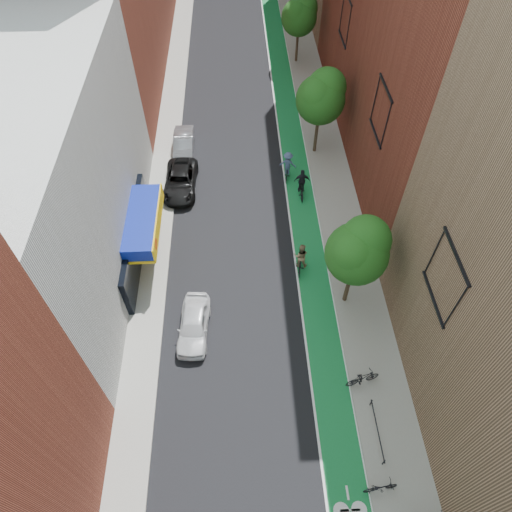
{
  "coord_description": "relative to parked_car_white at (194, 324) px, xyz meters",
  "views": [
    {
      "loc": [
        -0.34,
        -4.77,
        22.67
      ],
      "look_at": [
        0.47,
        12.43,
        1.5
      ],
      "focal_mm": 32.0,
      "sensor_mm": 36.0,
      "label": 1
    }
  ],
  "objects": [
    {
      "name": "tree_near",
      "position": [
        8.82,
        1.66,
        3.97
      ],
      "size": [
        3.4,
        3.36,
        6.42
      ],
      "color": "#332619",
      "rests_on": "ground"
    },
    {
      "name": "parked_car_black",
      "position": [
        -1.42,
        11.95,
        -0.02
      ],
      "size": [
        2.41,
        4.93,
        1.35
      ],
      "primitive_type": "imported",
      "rotation": [
        0.0,
        0.0,
        -0.04
      ],
      "color": "black",
      "rests_on": "ground"
    },
    {
      "name": "tree_mid",
      "position": [
        8.82,
        15.66,
        4.2
      ],
      "size": [
        3.55,
        3.53,
        6.74
      ],
      "color": "#332619",
      "rests_on": "ground"
    },
    {
      "name": "cyclist_lane_far",
      "position": [
        6.38,
        12.76,
        0.36
      ],
      "size": [
        1.34,
        1.6,
        2.22
      ],
      "rotation": [
        0.0,
        0.0,
        2.89
      ],
      "color": "black",
      "rests_on": "ground"
    },
    {
      "name": "cyclist_lane_mid",
      "position": [
        7.2,
        10.82,
        0.15
      ],
      "size": [
        1.11,
        1.88,
        2.22
      ],
      "rotation": [
        0.0,
        0.0,
        3.11
      ],
      "color": "black",
      "rests_on": "ground"
    },
    {
      "name": "ground",
      "position": [
        3.18,
        -8.36,
        -0.69
      ],
      "size": [
        160.0,
        160.0,
        0.0
      ],
      "primitive_type": "plane",
      "color": "black",
      "rests_on": "ground"
    },
    {
      "name": "parked_bike_mid",
      "position": [
        8.75,
        -3.58,
        0.01
      ],
      "size": [
        1.91,
        0.94,
        1.1
      ],
      "primitive_type": "imported",
      "rotation": [
        0.0,
        0.0,
        1.81
      ],
      "color": "black",
      "rests_on": "sidewalk_right"
    },
    {
      "name": "building_left_white",
      "position": [
        -7.82,
        5.64,
        5.31
      ],
      "size": [
        8.0,
        20.0,
        12.0
      ],
      "primitive_type": "cube",
      "color": "silver",
      "rests_on": "ground"
    },
    {
      "name": "sidewalk_left",
      "position": [
        -2.82,
        17.64,
        -0.62
      ],
      "size": [
        2.0,
        68.0,
        0.15
      ],
      "primitive_type": "cube",
      "color": "gray",
      "rests_on": "ground"
    },
    {
      "name": "cyclist_lane_near",
      "position": [
        6.38,
        4.13,
        0.24
      ],
      "size": [
        0.99,
        1.81,
        2.17
      ],
      "rotation": [
        0.0,
        0.0,
        2.97
      ],
      "color": "black",
      "rests_on": "ground"
    },
    {
      "name": "tree_far",
      "position": [
        8.82,
        29.66,
        3.81
      ],
      "size": [
        3.3,
        3.25,
        6.21
      ],
      "color": "#332619",
      "rests_on": "ground"
    },
    {
      "name": "bike_lane",
      "position": [
        7.18,
        17.64,
        -0.68
      ],
      "size": [
        2.0,
        68.0,
        0.01
      ],
      "primitive_type": "cube",
      "color": "#12662C",
      "rests_on": "ground"
    },
    {
      "name": "parked_car_silver",
      "position": [
        -1.41,
        16.21,
        0.0
      ],
      "size": [
        1.52,
        4.24,
        1.39
      ],
      "primitive_type": "imported",
      "rotation": [
        0.0,
        0.0,
        0.01
      ],
      "color": "gray",
      "rests_on": "ground"
    },
    {
      "name": "sidewalk_right",
      "position": [
        9.68,
        17.64,
        -0.62
      ],
      "size": [
        3.0,
        68.0,
        0.15
      ],
      "primitive_type": "cube",
      "color": "gray",
      "rests_on": "ground"
    },
    {
      "name": "parked_car_white",
      "position": [
        0.0,
        0.0,
        0.0
      ],
      "size": [
        1.91,
        4.16,
        1.38
      ],
      "primitive_type": "imported",
      "rotation": [
        0.0,
        0.0,
        -0.07
      ],
      "color": "silver",
      "rests_on": "ground"
    },
    {
      "name": "parked_bike_far",
      "position": [
        8.58,
        -8.63,
        -0.13
      ],
      "size": [
        1.63,
        0.74,
        0.83
      ],
      "primitive_type": "imported",
      "rotation": [
        0.0,
        0.0,
        1.69
      ],
      "color": "black",
      "rests_on": "sidewalk_right"
    }
  ]
}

